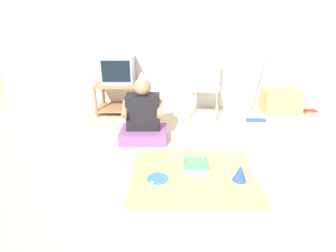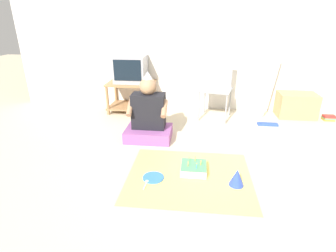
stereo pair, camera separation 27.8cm
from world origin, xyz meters
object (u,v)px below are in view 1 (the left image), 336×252
book_pile (311,112)px  party_hat_blue (241,173)px  person_seated (145,118)px  tv (120,70)px  cardboard_box_stack (281,101)px  folding_chair (207,82)px  birthday_cake (197,167)px  paper_plate (159,178)px  dust_mop (259,94)px

book_pile → party_hat_blue: 2.41m
person_seated → party_hat_blue: size_ratio=5.23×
tv → cardboard_box_stack: (2.55, 0.02, -0.50)m
tv → folding_chair: bearing=-5.3°
book_pile → birthday_cake: 2.57m
tv → book_pile: size_ratio=2.75×
folding_chair → book_pile: bearing=0.8°
paper_plate → person_seated: bearing=102.7°
tv → birthday_cake: 2.13m
person_seated → birthday_cake: size_ratio=3.36×
dust_mop → birthday_cake: bearing=-125.3°
party_hat_blue → person_seated: bearing=136.5°
cardboard_box_stack → birthday_cake: 2.33m
folding_chair → birthday_cake: (-0.29, -1.63, -0.47)m
birthday_cake → party_hat_blue: party_hat_blue is taller
cardboard_box_stack → folding_chair: bearing=-173.5°
folding_chair → birthday_cake: 1.72m
birthday_cake → party_hat_blue: bearing=-23.9°
paper_plate → dust_mop: bearing=48.7°
dust_mop → birthday_cake: (-1.02, -1.44, -0.35)m
dust_mop → party_hat_blue: (-0.63, -1.61, -0.31)m
cardboard_box_stack → book_pile: size_ratio=3.20×
person_seated → party_hat_blue: (0.97, -0.92, -0.19)m
tv → folding_chair: size_ratio=0.52×
folding_chair → dust_mop: 0.76m
birthday_cake → party_hat_blue: size_ratio=1.55×
tv → person_seated: (0.45, -1.00, -0.40)m
cardboard_box_stack → book_pile: 0.49m
cardboard_box_stack → dust_mop: dust_mop is taller
tv → cardboard_box_stack: 2.60m
dust_mop → book_pile: size_ratio=7.61×
person_seated → birthday_cake: person_seated is taller
dust_mop → book_pile: dust_mop is taller
dust_mop → birthday_cake: dust_mop is taller
book_pile → dust_mop: bearing=-167.3°
tv → cardboard_box_stack: bearing=0.4°
cardboard_box_stack → book_pile: bearing=-14.4°
tv → dust_mop: (2.05, -0.31, -0.29)m
folding_chair → paper_plate: size_ratio=4.49×
tv → paper_plate: size_ratio=2.35×
tv → person_seated: size_ratio=0.56×
dust_mop → party_hat_blue: dust_mop is taller
party_hat_blue → birthday_cake: bearing=156.1°
folding_chair → person_seated: folding_chair is taller
person_seated → party_hat_blue: bearing=-43.5°
party_hat_blue → tv: bearing=126.5°
book_pile → person_seated: size_ratio=0.20×
dust_mop → party_hat_blue: bearing=-111.2°
birthday_cake → party_hat_blue: 0.43m
book_pile → cardboard_box_stack: bearing=165.6°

